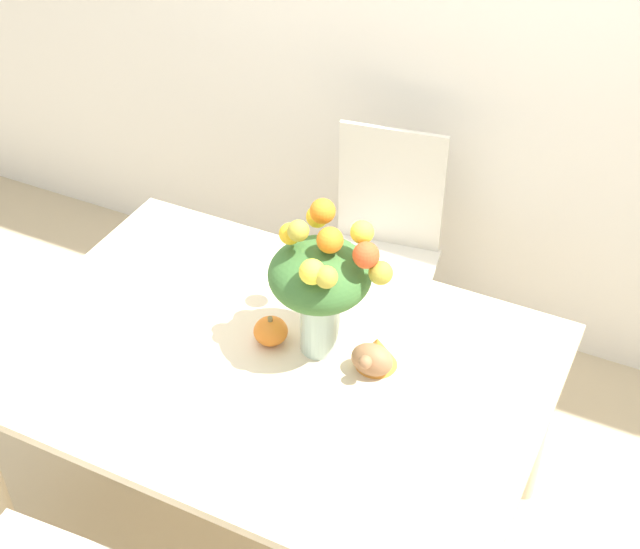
{
  "coord_description": "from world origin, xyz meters",
  "views": [
    {
      "loc": [
        0.93,
        -1.58,
        2.5
      ],
      "look_at": [
        0.11,
        0.1,
        1.02
      ],
      "focal_mm": 50.0,
      "sensor_mm": 36.0,
      "label": 1
    }
  ],
  "objects_px": {
    "flower_vase": "(322,279)",
    "dining_chair_near_window": "(380,254)",
    "pumpkin": "(271,331)",
    "turkey_figurine": "(375,355)"
  },
  "relations": [
    {
      "from": "flower_vase",
      "to": "pumpkin",
      "type": "height_order",
      "value": "flower_vase"
    },
    {
      "from": "flower_vase",
      "to": "dining_chair_near_window",
      "type": "height_order",
      "value": "flower_vase"
    },
    {
      "from": "turkey_figurine",
      "to": "dining_chair_near_window",
      "type": "xyz_separation_m",
      "value": [
        -0.32,
        0.82,
        -0.31
      ]
    },
    {
      "from": "flower_vase",
      "to": "dining_chair_near_window",
      "type": "relative_size",
      "value": 0.48
    },
    {
      "from": "dining_chair_near_window",
      "to": "pumpkin",
      "type": "bearing_deg",
      "value": -98.22
    },
    {
      "from": "turkey_figurine",
      "to": "dining_chair_near_window",
      "type": "bearing_deg",
      "value": 111.14
    },
    {
      "from": "pumpkin",
      "to": "turkey_figurine",
      "type": "bearing_deg",
      "value": 5.76
    },
    {
      "from": "turkey_figurine",
      "to": "dining_chair_near_window",
      "type": "distance_m",
      "value": 0.93
    },
    {
      "from": "flower_vase",
      "to": "dining_chair_near_window",
      "type": "bearing_deg",
      "value": 100.39
    },
    {
      "from": "pumpkin",
      "to": "flower_vase",
      "type": "bearing_deg",
      "value": 16.01
    }
  ]
}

